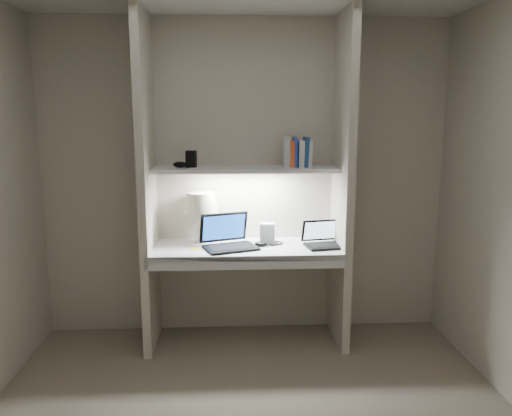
{
  "coord_description": "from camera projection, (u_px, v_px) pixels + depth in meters",
  "views": [
    {
      "loc": [
        -0.12,
        -2.46,
        1.75
      ],
      "look_at": [
        0.07,
        1.05,
        1.1
      ],
      "focal_mm": 35.0,
      "sensor_mm": 36.0,
      "label": 1
    }
  ],
  "objects": [
    {
      "name": "table_lamp",
      "position": [
        201.0,
        209.0,
        3.88
      ],
      "size": [
        0.27,
        0.27,
        0.4
      ],
      "color": "white",
      "rests_on": "desk"
    },
    {
      "name": "laptop_main",
      "position": [
        228.0,
        240.0,
        3.77
      ],
      "size": [
        0.46,
        0.43,
        0.25
      ],
      "rotation": [
        0.0,
        0.0,
        0.34
      ],
      "color": "black",
      "rests_on": "desk"
    },
    {
      "name": "strip_light",
      "position": [
        245.0,
        172.0,
        3.8
      ],
      "size": [
        0.6,
        0.04,
        0.02
      ],
      "primitive_type": "cube",
      "color": "white",
      "rests_on": "shelf"
    },
    {
      "name": "shelf",
      "position": [
        245.0,
        169.0,
        3.79
      ],
      "size": [
        1.4,
        0.36,
        0.03
      ],
      "primitive_type": "cube",
      "color": "silver",
      "rests_on": "back_wall"
    },
    {
      "name": "desk",
      "position": [
        246.0,
        249.0,
        3.81
      ],
      "size": [
        1.4,
        0.55,
        0.04
      ],
      "primitive_type": "cube",
      "color": "white",
      "rests_on": "alcove_panel_left"
    },
    {
      "name": "mouse",
      "position": [
        261.0,
        244.0,
        3.8
      ],
      "size": [
        0.11,
        0.08,
        0.04
      ],
      "primitive_type": "ellipsoid",
      "rotation": [
        0.0,
        0.0,
        -0.23
      ],
      "color": "black",
      "rests_on": "desk"
    },
    {
      "name": "laptop_netbook",
      "position": [
        324.0,
        240.0,
        3.81
      ],
      "size": [
        0.34,
        0.31,
        0.19
      ],
      "rotation": [
        0.0,
        0.0,
        0.18
      ],
      "color": "black",
      "rests_on": "desk"
    },
    {
      "name": "desk_apron",
      "position": [
        247.0,
        262.0,
        3.56
      ],
      "size": [
        1.46,
        0.03,
        0.1
      ],
      "primitive_type": "cube",
      "color": "silver",
      "rests_on": "desk"
    },
    {
      "name": "shelf_box",
      "position": [
        191.0,
        159.0,
        3.78
      ],
      "size": [
        0.08,
        0.07,
        0.13
      ],
      "primitive_type": "cube",
      "rotation": [
        0.0,
        0.0,
        -0.27
      ],
      "color": "black",
      "rests_on": "shelf"
    },
    {
      "name": "shelf_gadget",
      "position": [
        180.0,
        165.0,
        3.75
      ],
      "size": [
        0.11,
        0.09,
        0.05
      ],
      "primitive_type": "ellipsoid",
      "rotation": [
        0.0,
        0.0,
        -0.08
      ],
      "color": "black",
      "rests_on": "shelf"
    },
    {
      "name": "cable_coil",
      "position": [
        276.0,
        243.0,
        3.88
      ],
      "size": [
        0.15,
        0.15,
        0.01
      ],
      "primitive_type": "torus",
      "rotation": [
        0.0,
        0.0,
        0.43
      ],
      "color": "black",
      "rests_on": "desk"
    },
    {
      "name": "sticky_note",
      "position": [
        196.0,
        248.0,
        3.74
      ],
      "size": [
        0.09,
        0.09,
        0.0
      ],
      "primitive_type": "cube",
      "rotation": [
        0.0,
        0.0,
        0.19
      ],
      "color": "yellow",
      "rests_on": "desk"
    },
    {
      "name": "alcove_panel_right",
      "position": [
        343.0,
        183.0,
        3.75
      ],
      "size": [
        0.06,
        0.55,
        2.5
      ],
      "primitive_type": "cube",
      "color": "beige",
      "rests_on": "floor"
    },
    {
      "name": "alcove_panel_left",
      "position": [
        147.0,
        185.0,
        3.68
      ],
      "size": [
        0.06,
        0.55,
        2.5
      ],
      "primitive_type": "cube",
      "color": "beige",
      "rests_on": "floor"
    },
    {
      "name": "book_row",
      "position": [
        297.0,
        153.0,
        3.8
      ],
      "size": [
        0.21,
        0.15,
        0.23
      ],
      "color": "white",
      "rests_on": "shelf"
    },
    {
      "name": "back_wall",
      "position": [
        245.0,
        179.0,
        3.99
      ],
      "size": [
        3.2,
        0.01,
        2.5
      ],
      "primitive_type": "cube",
      "color": "beige",
      "rests_on": "floor"
    },
    {
      "name": "speaker",
      "position": [
        267.0,
        233.0,
        3.89
      ],
      "size": [
        0.12,
        0.1,
        0.16
      ],
      "primitive_type": "cube",
      "rotation": [
        0.0,
        0.0,
        -0.15
      ],
      "color": "silver",
      "rests_on": "desk"
    }
  ]
}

